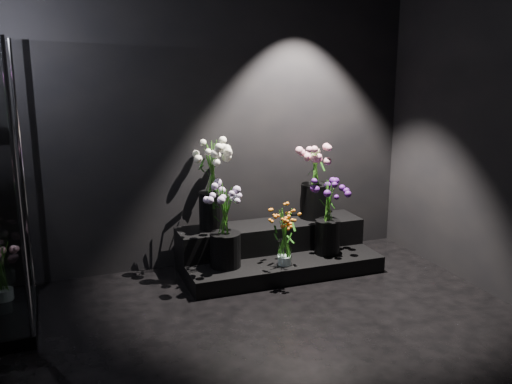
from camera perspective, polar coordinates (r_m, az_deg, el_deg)
floor at (r=3.65m, az=3.19°, el=-17.50°), size 4.00×4.00×0.00m
wall_back at (r=5.04m, az=-5.78°, el=8.07°), size 4.00×0.00×4.00m
display_riser at (r=5.18m, az=1.91°, el=-5.82°), size 1.72×0.76×0.38m
bouquet_orange_bells at (r=4.79m, az=2.89°, el=-4.40°), size 0.30×0.30×0.49m
bouquet_lilac at (r=4.73m, az=-3.12°, el=-3.05°), size 0.36×0.36×0.71m
bouquet_purple at (r=5.07m, az=7.21°, el=-2.01°), size 0.31×0.31×0.68m
bouquet_cream_roses at (r=4.95m, az=-4.40°, el=1.58°), size 0.49×0.49×0.80m
bouquet_pink_roses at (r=5.31m, az=5.95°, el=1.39°), size 0.43×0.43×0.68m
bouquet_case_base_pink at (r=4.66m, az=-24.11°, el=-7.17°), size 0.37×0.37×0.44m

